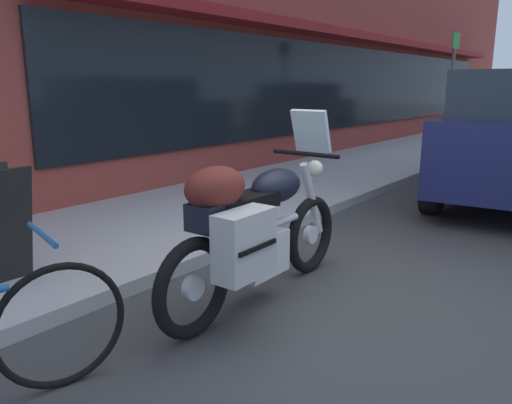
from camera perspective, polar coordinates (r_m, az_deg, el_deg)
The scene contains 5 objects.
ground_plane at distance 4.01m, azimuth 9.80°, elevation -10.60°, with size 80.00×80.00×0.00m, color #3A3A3A.
storefront_building at distance 13.04m, azimuth 12.19°, elevation 21.40°, with size 24.60×0.90×7.21m.
sidewalk_curb at distance 13.08m, azimuth 18.51°, elevation 5.77°, with size 30.00×2.57×0.12m.
touring_motorcycle at distance 3.59m, azimuth -0.24°, elevation -2.83°, with size 2.14×0.69×1.41m.
parking_sign_pole at distance 11.58m, azimuth 21.48°, elevation 12.52°, with size 0.44×0.07×2.58m.
Camera 1 is at (-3.27, -1.68, 1.61)m, focal length 34.95 mm.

